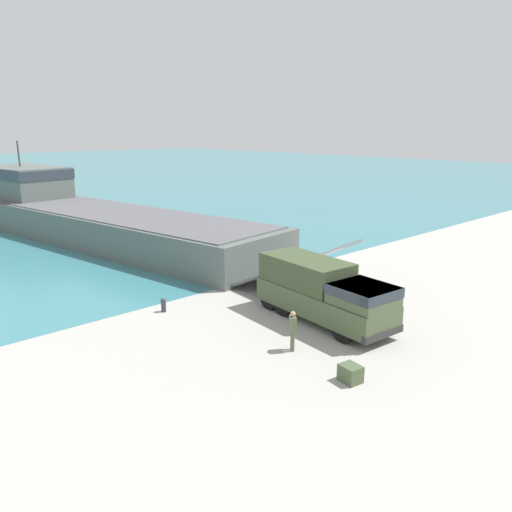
# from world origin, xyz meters

# --- Properties ---
(ground_plane) EXTENTS (240.00, 240.00, 0.00)m
(ground_plane) POSITION_xyz_m (0.00, 0.00, 0.00)
(ground_plane) COLOR #A8A59E
(landing_craft) EXTENTS (12.79, 40.79, 7.84)m
(landing_craft) POSITION_xyz_m (-3.37, 24.17, 1.94)
(landing_craft) COLOR #56605B
(landing_craft) RESTS_ON ground_plane
(military_truck) EXTENTS (3.12, 7.56, 2.86)m
(military_truck) POSITION_xyz_m (-3.29, -2.92, 1.50)
(military_truck) COLOR #475638
(military_truck) RESTS_ON ground_plane
(soldier_on_ramp) EXTENTS (0.45, 0.50, 1.73)m
(soldier_on_ramp) POSITION_xyz_m (-6.75, -4.23, 1.00)
(soldier_on_ramp) COLOR #566042
(soldier_on_ramp) RESTS_ON ground_plane
(moored_boat_a) EXTENTS (4.27, 7.24, 2.24)m
(moored_boat_a) POSITION_xyz_m (2.18, 58.59, 0.74)
(moored_boat_a) COLOR #B7BABF
(moored_boat_a) RESTS_ON ground_plane
(mooring_bollard) EXTENTS (0.28, 0.28, 0.72)m
(mooring_bollard) POSITION_xyz_m (-8.25, 3.27, 0.39)
(mooring_bollard) COLOR #333338
(mooring_bollard) RESTS_ON ground_plane
(cargo_crate) EXTENTS (0.75, 0.85, 0.64)m
(cargo_crate) POSITION_xyz_m (-7.12, -7.47, 0.32)
(cargo_crate) COLOR #475638
(cargo_crate) RESTS_ON ground_plane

